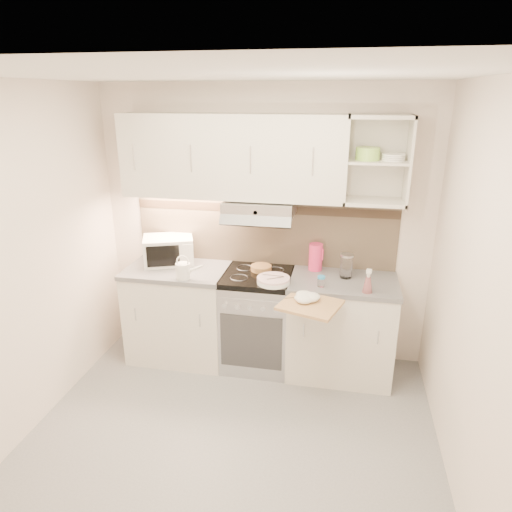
% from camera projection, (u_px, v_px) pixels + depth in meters
% --- Properties ---
extents(ground, '(3.00, 3.00, 0.00)m').
position_uv_depth(ground, '(229.00, 444.00, 3.31)').
color(ground, gray).
rests_on(ground, ground).
extents(room_shell, '(3.04, 2.84, 2.52)m').
position_uv_depth(room_shell, '(238.00, 214.00, 3.10)').
color(room_shell, '#F1E0D2').
rests_on(room_shell, ground).
extents(base_cabinet_left, '(0.90, 0.60, 0.86)m').
position_uv_depth(base_cabinet_left, '(180.00, 314.00, 4.32)').
color(base_cabinet_left, silver).
rests_on(base_cabinet_left, ground).
extents(worktop_left, '(0.92, 0.62, 0.04)m').
position_uv_depth(worktop_left, '(177.00, 270.00, 4.17)').
color(worktop_left, slate).
rests_on(worktop_left, base_cabinet_left).
extents(base_cabinet_right, '(0.90, 0.60, 0.86)m').
position_uv_depth(base_cabinet_right, '(340.00, 329.00, 4.05)').
color(base_cabinet_right, silver).
rests_on(base_cabinet_right, ground).
extents(worktop_right, '(0.92, 0.62, 0.04)m').
position_uv_depth(worktop_right, '(344.00, 282.00, 3.90)').
color(worktop_right, slate).
rests_on(worktop_right, base_cabinet_right).
extents(electric_range, '(0.60, 0.60, 0.90)m').
position_uv_depth(electric_range, '(257.00, 319.00, 4.18)').
color(electric_range, '#B7B7BC').
rests_on(electric_range, ground).
extents(microwave, '(0.54, 0.47, 0.25)m').
position_uv_depth(microwave, '(168.00, 250.00, 4.25)').
color(microwave, white).
rests_on(microwave, worktop_left).
extents(watering_can, '(0.25, 0.13, 0.21)m').
position_uv_depth(watering_can, '(184.00, 270.00, 3.91)').
color(watering_can, white).
rests_on(watering_can, worktop_left).
extents(plate_stack, '(0.28, 0.28, 0.06)m').
position_uv_depth(plate_stack, '(273.00, 280.00, 3.82)').
color(plate_stack, white).
rests_on(plate_stack, electric_range).
extents(bread_loaf, '(0.19, 0.19, 0.05)m').
position_uv_depth(bread_loaf, '(261.00, 268.00, 4.10)').
color(bread_loaf, olive).
rests_on(bread_loaf, electric_range).
extents(pink_pitcher, '(0.13, 0.12, 0.24)m').
position_uv_depth(pink_pitcher, '(316.00, 257.00, 4.08)').
color(pink_pitcher, '#F23068').
rests_on(pink_pitcher, worktop_right).
extents(glass_jar, '(0.11, 0.11, 0.21)m').
position_uv_depth(glass_jar, '(346.00, 266.00, 3.91)').
color(glass_jar, white).
rests_on(glass_jar, worktop_right).
extents(spice_jar, '(0.06, 0.06, 0.09)m').
position_uv_depth(spice_jar, '(321.00, 281.00, 3.74)').
color(spice_jar, white).
rests_on(spice_jar, worktop_right).
extents(spray_bottle, '(0.08, 0.08, 0.21)m').
position_uv_depth(spray_bottle, '(368.00, 283.00, 3.62)').
color(spray_bottle, pink).
rests_on(spray_bottle, worktop_right).
extents(cutting_board, '(0.53, 0.50, 0.02)m').
position_uv_depth(cutting_board, '(310.00, 305.00, 3.50)').
color(cutting_board, tan).
rests_on(cutting_board, base_cabinet_right).
extents(dish_towel, '(0.28, 0.25, 0.07)m').
position_uv_depth(dish_towel, '(307.00, 298.00, 3.52)').
color(dish_towel, beige).
rests_on(dish_towel, cutting_board).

